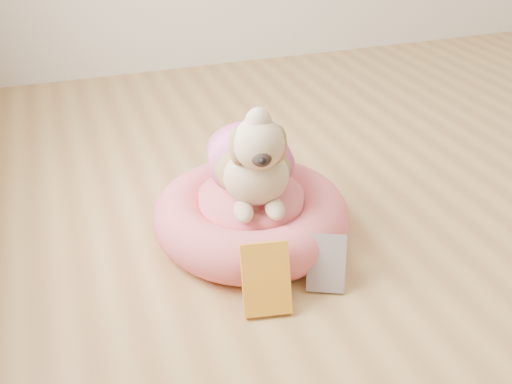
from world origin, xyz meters
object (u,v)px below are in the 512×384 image
object	(u,v)px
dog	(252,143)
book_white	(326,263)
book_yellow	(266,279)
pet_bed	(251,215)

from	to	relation	value
dog	book_white	size ratio (longest dim) A/B	2.77
book_white	book_yellow	bearing A→B (deg)	-146.35
dog	book_white	bearing A→B (deg)	-58.77
book_white	dog	bearing A→B (deg)	135.33
book_yellow	pet_bed	bearing A→B (deg)	88.17
book_yellow	book_white	size ratio (longest dim) A/B	1.19
dog	pet_bed	bearing A→B (deg)	-112.37
pet_bed	dog	bearing A→B (deg)	56.09
dog	book_white	distance (m)	0.47
pet_bed	book_yellow	xyz separation A→B (m)	(-0.08, -0.37, 0.02)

